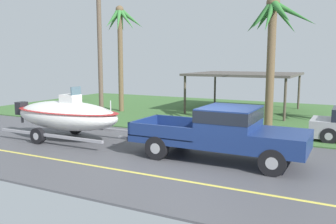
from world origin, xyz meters
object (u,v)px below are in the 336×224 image
at_px(pickup_truck_towing, 228,131).
at_px(carport_awning, 245,75).
at_px(palm_tree_near_left, 121,33).
at_px(palm_tree_mid, 272,29).
at_px(boat_on_trailer, 66,115).
at_px(utility_pole, 100,51).

relative_size(pickup_truck_towing, carport_awning, 0.94).
relative_size(palm_tree_near_left, palm_tree_mid, 1.07).
bearing_deg(palm_tree_mid, boat_on_trailer, -139.17).
distance_m(palm_tree_mid, utility_pole, 8.75).
height_order(pickup_truck_towing, boat_on_trailer, boat_on_trailer).
height_order(boat_on_trailer, palm_tree_near_left, palm_tree_near_left).
height_order(carport_awning, palm_tree_mid, palm_tree_mid).
bearing_deg(utility_pole, palm_tree_mid, 12.09).
relative_size(palm_tree_near_left, utility_pole, 0.91).
xyz_separation_m(palm_tree_near_left, utility_pole, (1.08, -3.55, -1.21)).
bearing_deg(boat_on_trailer, utility_pole, 108.97).
bearing_deg(palm_tree_mid, carport_awning, 116.79).
bearing_deg(palm_tree_mid, utility_pole, -167.91).
xyz_separation_m(boat_on_trailer, palm_tree_mid, (7.04, 6.08, 3.66)).
distance_m(pickup_truck_towing, carport_awning, 11.72).
bearing_deg(boat_on_trailer, carport_awning, 68.87).
distance_m(pickup_truck_towing, palm_tree_mid, 7.11).
bearing_deg(boat_on_trailer, palm_tree_near_left, 108.05).
relative_size(boat_on_trailer, palm_tree_mid, 1.02).
distance_m(carport_awning, palm_tree_near_left, 8.21).
distance_m(boat_on_trailer, carport_awning, 12.24).
relative_size(carport_awning, utility_pole, 0.88).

